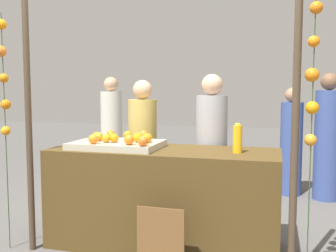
{
  "coord_description": "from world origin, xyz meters",
  "views": [
    {
      "loc": [
        0.98,
        -3.3,
        1.43
      ],
      "look_at": [
        0.0,
        0.15,
        1.1
      ],
      "focal_mm": 40.78,
      "sensor_mm": 36.0,
      "label": 1
    }
  ],
  "objects": [
    {
      "name": "juice_bottle",
      "position": [
        0.67,
        -0.02,
        1.03
      ],
      "size": [
        0.08,
        0.08,
        0.26
      ],
      "color": "#F7A716",
      "rests_on": "stall_counter"
    },
    {
      "name": "orange_7",
      "position": [
        -0.14,
        -0.06,
        1.01
      ],
      "size": [
        0.09,
        0.09,
        0.09
      ],
      "primitive_type": "sphere",
      "color": "orange",
      "rests_on": "orange_tray"
    },
    {
      "name": "orange_3",
      "position": [
        -0.4,
        0.12,
        1.01
      ],
      "size": [
        0.09,
        0.09,
        0.09
      ],
      "primitive_type": "sphere",
      "color": "orange",
      "rests_on": "orange_tray"
    },
    {
      "name": "chalkboard_sign",
      "position": [
        0.15,
        -0.6,
        0.27
      ],
      "size": [
        0.38,
        0.03,
        0.56
      ],
      "color": "brown",
      "rests_on": "ground_plane"
    },
    {
      "name": "orange_4",
      "position": [
        -0.26,
        0.18,
        1.01
      ],
      "size": [
        0.09,
        0.09,
        0.09
      ],
      "primitive_type": "sphere",
      "color": "orange",
      "rests_on": "orange_tray"
    },
    {
      "name": "orange_1",
      "position": [
        -0.51,
        -0.13,
        1.0
      ],
      "size": [
        0.08,
        0.08,
        0.08
      ],
      "primitive_type": "sphere",
      "color": "orange",
      "rests_on": "orange_tray"
    },
    {
      "name": "orange_0",
      "position": [
        -0.17,
        0.06,
        1.0
      ],
      "size": [
        0.07,
        0.07,
        0.07
      ],
      "primitive_type": "sphere",
      "color": "orange",
      "rests_on": "orange_tray"
    },
    {
      "name": "orange_14",
      "position": [
        -0.68,
        0.03,
        1.0
      ],
      "size": [
        0.08,
        0.08,
        0.08
      ],
      "primitive_type": "sphere",
      "color": "orange",
      "rests_on": "orange_tray"
    },
    {
      "name": "orange_2",
      "position": [
        -0.58,
        -0.25,
        1.01
      ],
      "size": [
        0.09,
        0.09,
        0.09
      ],
      "primitive_type": "sphere",
      "color": "orange",
      "rests_on": "orange_tray"
    },
    {
      "name": "orange_5",
      "position": [
        -0.54,
        0.05,
        1.0
      ],
      "size": [
        0.07,
        0.07,
        0.07
      ],
      "primitive_type": "sphere",
      "color": "orange",
      "rests_on": "orange_tray"
    },
    {
      "name": "garland_strand_left",
      "position": [
        -1.33,
        -0.45,
        1.57
      ],
      "size": [
        0.11,
        0.11,
        2.11
      ],
      "color": "#2D4C23",
      "rests_on": "ground_plane"
    },
    {
      "name": "orange_6",
      "position": [
        -0.15,
        -0.17,
        1.0
      ],
      "size": [
        0.08,
        0.08,
        0.08
      ],
      "primitive_type": "sphere",
      "color": "orange",
      "rests_on": "orange_tray"
    },
    {
      "name": "garland_strand_right",
      "position": [
        1.23,
        -0.41,
        1.52
      ],
      "size": [
        0.11,
        0.11,
        2.11
      ],
      "color": "#2D4C23",
      "rests_on": "ground_plane"
    },
    {
      "name": "stall_counter",
      "position": [
        0.0,
        0.0,
        0.45
      ],
      "size": [
        2.08,
        0.75,
        0.9
      ],
      "primitive_type": "cube",
      "color": "#4C3819",
      "rests_on": "ground_plane"
    },
    {
      "name": "orange_8",
      "position": [
        -0.62,
        -0.06,
        1.01
      ],
      "size": [
        0.09,
        0.09,
        0.09
      ],
      "primitive_type": "sphere",
      "color": "orange",
      "rests_on": "orange_tray"
    },
    {
      "name": "orange_13",
      "position": [
        -0.11,
        -0.26,
        1.01
      ],
      "size": [
        0.09,
        0.09,
        0.09
      ],
      "primitive_type": "sphere",
      "color": "orange",
      "rests_on": "orange_tray"
    },
    {
      "name": "canopy_post_right",
      "position": [
        1.12,
        -0.42,
        1.1
      ],
      "size": [
        0.06,
        0.06,
        2.21
      ],
      "primitive_type": "cylinder",
      "color": "#473828",
      "rests_on": "ground_plane"
    },
    {
      "name": "orange_10",
      "position": [
        -0.25,
        -0.22,
        1.01
      ],
      "size": [
        0.09,
        0.09,
        0.09
      ],
      "primitive_type": "sphere",
      "color": "orange",
      "rests_on": "orange_tray"
    },
    {
      "name": "orange_11",
      "position": [
        -0.24,
        -0.03,
        1.01
      ],
      "size": [
        0.09,
        0.09,
        0.09
      ],
      "primitive_type": "sphere",
      "color": "orange",
      "rests_on": "orange_tray"
    },
    {
      "name": "orange_tray",
      "position": [
        -0.44,
        -0.03,
        0.93
      ],
      "size": [
        0.81,
        0.57,
        0.06
      ],
      "primitive_type": "cube",
      "color": "#B2AD99",
      "rests_on": "stall_counter"
    },
    {
      "name": "canopy_post_left",
      "position": [
        -1.12,
        -0.42,
        1.1
      ],
      "size": [
        0.06,
        0.06,
        2.21
      ],
      "primitive_type": "cylinder",
      "color": "#473828",
      "rests_on": "ground_plane"
    },
    {
      "name": "crowd_person_1",
      "position": [
        1.64,
        2.05,
        0.78
      ],
      "size": [
        0.33,
        0.33,
        1.67
      ],
      "color": "#384C8C",
      "rests_on": "ground_plane"
    },
    {
      "name": "crowd_person_2",
      "position": [
        -1.49,
        2.16,
        0.77
      ],
      "size": [
        0.33,
        0.33,
        1.65
      ],
      "color": "beige",
      "rests_on": "ground_plane"
    },
    {
      "name": "orange_12",
      "position": [
        -0.44,
        -0.1,
        1.0
      ],
      "size": [
        0.08,
        0.08,
        0.08
      ],
      "primitive_type": "sphere",
      "color": "orange",
      "rests_on": "orange_tray"
    },
    {
      "name": "vendor_right",
      "position": [
        0.35,
        0.58,
        0.75
      ],
      "size": [
        0.32,
        0.32,
        1.61
      ],
      "color": "#99999E",
      "rests_on": "ground_plane"
    },
    {
      "name": "crowd_person_0",
      "position": [
        1.19,
        2.17,
        0.69
      ],
      "size": [
        0.3,
        0.3,
        1.48
      ],
      "color": "#384C8C",
      "rests_on": "ground_plane"
    },
    {
      "name": "orange_9",
      "position": [
        -0.6,
        0.18,
        1.0
      ],
      "size": [
        0.08,
        0.08,
        0.08
      ],
      "primitive_type": "sphere",
      "color": "orange",
      "rests_on": "orange_tray"
    },
    {
      "name": "ground_plane",
      "position": [
        0.0,
        0.0,
        0.0
      ],
      "size": [
        24.0,
        24.0,
        0.0
      ],
      "primitive_type": "plane",
      "color": "#565451"
    },
    {
      "name": "vendor_left",
      "position": [
        -0.42,
        0.6,
        0.72
      ],
      "size": [
        0.31,
        0.31,
        1.55
      ],
      "color": "tan",
      "rests_on": "ground_plane"
    }
  ]
}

